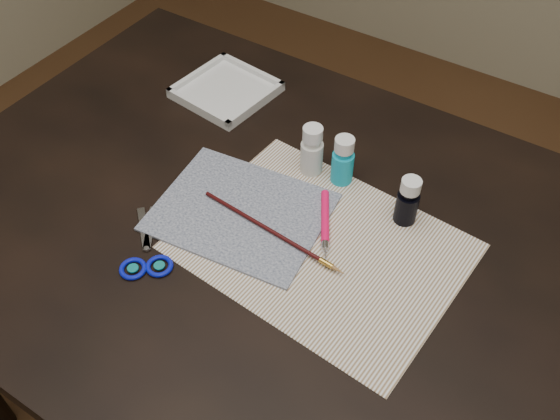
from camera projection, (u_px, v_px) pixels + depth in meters
The scene contains 10 objects.
table at pixel (280, 345), 1.33m from camera, with size 1.30×0.90×0.75m, color black.
paper at pixel (321, 246), 1.03m from camera, with size 0.44×0.34×0.00m, color white.
canvas at pixel (241, 212), 1.08m from camera, with size 0.29×0.23×0.00m, color #101A36.
paint_bottle_white at pixel (312, 150), 1.12m from camera, with size 0.04×0.04×0.10m, color silver.
paint_bottle_cyan at pixel (343, 160), 1.10m from camera, with size 0.04×0.04×0.10m, color #11ABCB.
paint_bottle_navy at pixel (408, 201), 1.04m from camera, with size 0.04×0.04×0.09m, color black.
paintbrush at pixel (272, 231), 1.04m from camera, with size 0.29×0.01×0.01m, color black, non-canonical shape.
craft_knife at pixel (325, 229), 1.04m from camera, with size 0.17×0.01×0.01m, color #FF0C52, non-canonical shape.
scissors at pixel (143, 242), 1.03m from camera, with size 0.17×0.09×0.01m, color silver, non-canonical shape.
palette_tray at pixel (226, 90), 1.30m from camera, with size 0.18×0.18×0.02m, color silver.
Camera 1 is at (0.37, -0.58, 1.55)m, focal length 40.00 mm.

